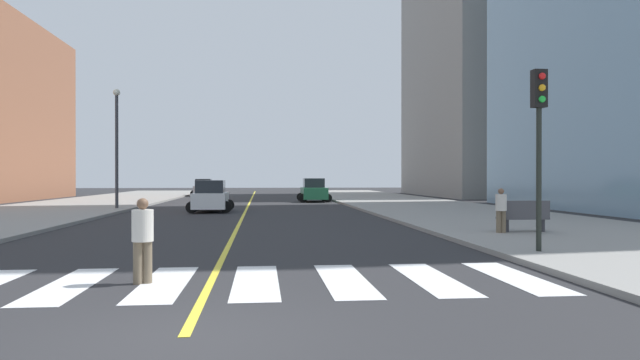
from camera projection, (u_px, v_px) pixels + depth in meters
name	position (u px, v px, depth m)	size (l,w,h in m)	color
ground_plane	(184.00, 338.00, 7.63)	(220.00, 220.00, 0.00)	#28282B
sidewalk_kerb_east	(489.00, 218.00, 28.74)	(10.00, 120.00, 0.15)	gray
crosswalk_paint	(211.00, 282.00, 11.61)	(13.50, 4.00, 0.01)	silver
lane_divider_paint	(249.00, 203.00, 47.43)	(0.16, 80.00, 0.01)	yellow
parking_garage_concrete	(502.00, 73.00, 67.32)	(18.00, 24.00, 28.30)	gray
car_white_nearest	(211.00, 197.00, 35.40)	(2.70, 4.31, 1.92)	silver
car_green_second	(314.00, 191.00, 50.14)	(2.82, 4.51, 2.02)	#236B42
car_silver_third	(204.00, 188.00, 64.64)	(2.71, 4.33, 1.93)	#B7B7BC
traffic_light_near_corner	(539.00, 124.00, 15.37)	(0.36, 0.41, 4.80)	black
park_bench	(524.00, 217.00, 20.92)	(1.81, 0.59, 1.12)	#47474C
pedestrian_crossing	(143.00, 237.00, 11.48)	(0.42, 0.42, 1.69)	brown
pedestrian_waiting_east	(501.00, 208.00, 20.48)	(0.39, 0.39, 1.57)	brown
street_lamp	(117.00, 138.00, 36.89)	(0.44, 0.44, 7.56)	#38383D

